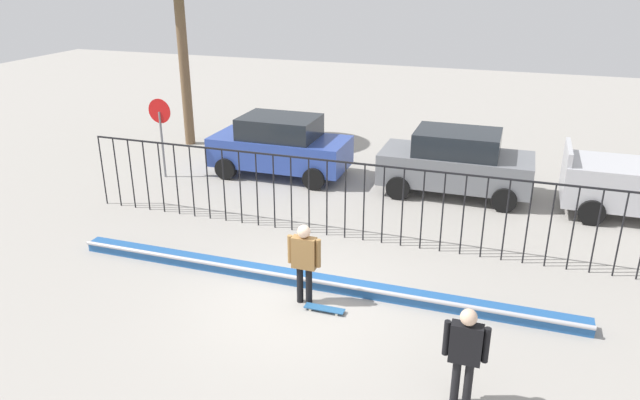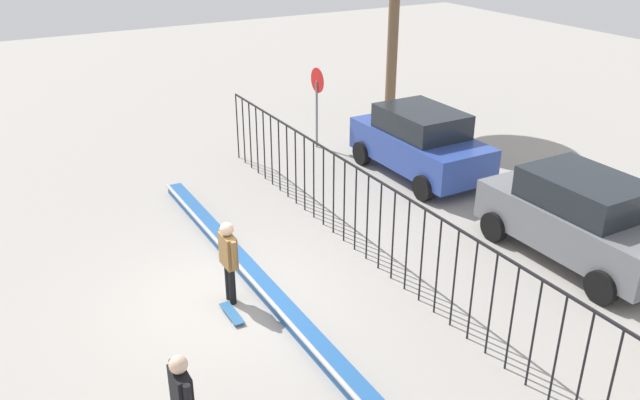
% 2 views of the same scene
% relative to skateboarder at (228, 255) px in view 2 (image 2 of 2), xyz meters
% --- Properties ---
extents(ground_plane, '(60.00, 60.00, 0.00)m').
position_rel_skateboarder_xyz_m(ground_plane, '(-0.11, -0.07, -1.01)').
color(ground_plane, '#9E9991').
extents(bowl_coping_ledge, '(11.00, 0.40, 0.27)m').
position_rel_skateboarder_xyz_m(bowl_coping_ledge, '(-0.11, 0.67, -0.89)').
color(bowl_coping_ledge, '#235699').
rests_on(bowl_coping_ledge, ground).
extents(perimeter_fence, '(14.04, 0.04, 1.98)m').
position_rel_skateboarder_xyz_m(perimeter_fence, '(-0.11, 3.17, 0.19)').
color(perimeter_fence, black).
rests_on(perimeter_fence, ground).
extents(skateboarder, '(0.68, 0.26, 1.69)m').
position_rel_skateboarder_xyz_m(skateboarder, '(0.00, 0.00, 0.00)').
color(skateboarder, black).
rests_on(skateboarder, ground).
extents(skateboard, '(0.80, 0.20, 0.07)m').
position_rel_skateboarder_xyz_m(skateboard, '(0.48, -0.19, -0.95)').
color(skateboard, '#26598C').
rests_on(skateboard, ground).
extents(camera_operator, '(0.68, 0.25, 1.68)m').
position_rel_skateboarder_xyz_m(camera_operator, '(3.28, -2.00, -0.01)').
color(camera_operator, black).
rests_on(camera_operator, ground).
extents(parked_car_blue, '(4.30, 2.12, 1.90)m').
position_rel_skateboarder_xyz_m(parked_car_blue, '(-3.40, 7.06, -0.04)').
color(parked_car_blue, '#2D479E').
rests_on(parked_car_blue, ground).
extents(parked_car_gray, '(4.30, 2.12, 1.90)m').
position_rel_skateboarder_xyz_m(parked_car_gray, '(2.06, 7.11, -0.04)').
color(parked_car_gray, slate).
rests_on(parked_car_gray, ground).
extents(stop_sign, '(0.76, 0.07, 2.50)m').
position_rel_skateboarder_xyz_m(stop_sign, '(-6.80, 5.69, 0.60)').
color(stop_sign, slate).
rests_on(stop_sign, ground).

